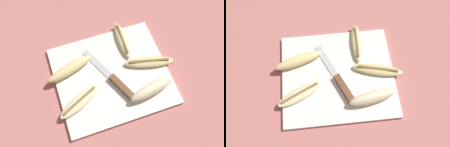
% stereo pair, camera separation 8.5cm
% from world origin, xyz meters
% --- Properties ---
extents(ground_plane, '(4.00, 4.00, 0.00)m').
position_xyz_m(ground_plane, '(0.00, 0.00, 0.00)').
color(ground_plane, '#B76B66').
extents(cutting_board, '(0.37, 0.33, 0.01)m').
position_xyz_m(cutting_board, '(0.00, 0.00, 0.01)').
color(cutting_board, white).
rests_on(cutting_board, ground_plane).
extents(knife, '(0.11, 0.22, 0.02)m').
position_xyz_m(knife, '(0.01, -0.03, 0.02)').
color(knife, brown).
rests_on(knife, cutting_board).
extents(banana_bright_far, '(0.16, 0.07, 0.04)m').
position_xyz_m(banana_bright_far, '(0.10, -0.10, 0.03)').
color(banana_bright_far, beige).
rests_on(banana_bright_far, cutting_board).
extents(banana_spotted_left, '(0.17, 0.08, 0.02)m').
position_xyz_m(banana_spotted_left, '(0.13, -0.00, 0.02)').
color(banana_spotted_left, '#DBC684').
rests_on(banana_spotted_left, cutting_board).
extents(banana_golden_short, '(0.17, 0.08, 0.03)m').
position_xyz_m(banana_golden_short, '(-0.13, 0.06, 0.03)').
color(banana_golden_short, '#EDD689').
rests_on(banana_golden_short, cutting_board).
extents(banana_mellow_near, '(0.04, 0.15, 0.02)m').
position_xyz_m(banana_mellow_near, '(0.08, 0.11, 0.02)').
color(banana_mellow_near, beige).
rests_on(banana_mellow_near, cutting_board).
extents(banana_cream_curved, '(0.16, 0.11, 0.02)m').
position_xyz_m(banana_cream_curved, '(-0.13, -0.06, 0.02)').
color(banana_cream_curved, beige).
rests_on(banana_cream_curved, cutting_board).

